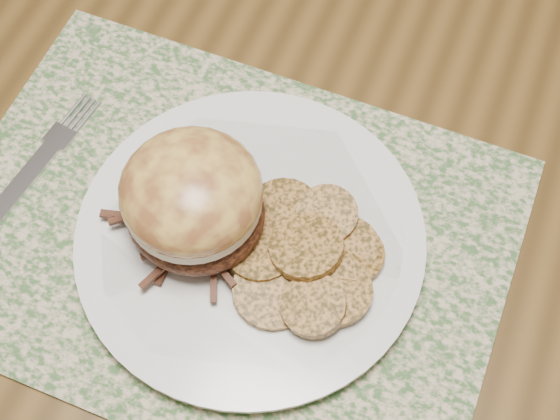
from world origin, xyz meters
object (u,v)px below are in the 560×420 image
(pork_sandwich, at_px, (193,199))
(fork, at_px, (25,180))
(dinner_plate, at_px, (250,239))
(dining_table, at_px, (409,305))

(pork_sandwich, height_order, fork, pork_sandwich)
(pork_sandwich, bearing_deg, fork, -153.18)
(dinner_plate, xyz_separation_m, fork, (-0.20, -0.02, -0.01))
(pork_sandwich, bearing_deg, dining_table, 34.86)
(dinner_plate, xyz_separation_m, pork_sandwich, (-0.04, -0.01, 0.05))
(pork_sandwich, xyz_separation_m, fork, (-0.15, -0.01, -0.05))
(dinner_plate, relative_size, fork, 1.34)
(dining_table, xyz_separation_m, dinner_plate, (-0.14, -0.03, 0.09))
(dinner_plate, height_order, fork, dinner_plate)
(dining_table, bearing_deg, pork_sandwich, -167.83)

